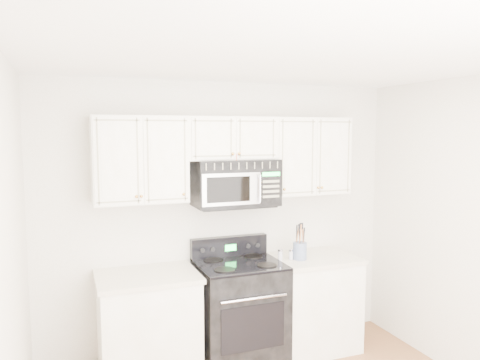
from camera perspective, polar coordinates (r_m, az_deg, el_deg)
name	(u,v)px	position (r m, az deg, el deg)	size (l,w,h in m)	color
room	(314,266)	(2.99, 9.01, -10.36)	(3.51, 3.51, 2.61)	brown
base_cabinet_left	(148,329)	(4.33, -11.12, -17.43)	(0.86, 0.65, 0.92)	beige
base_cabinet_right	(311,305)	(4.83, 8.60, -14.85)	(0.86, 0.65, 0.92)	beige
range	(239,310)	(4.50, -0.08, -15.59)	(0.77, 0.70, 1.12)	black
upper_cabinets	(229,153)	(4.33, -1.34, 3.25)	(2.44, 0.37, 0.75)	beige
microwave	(235,183)	(4.33, -0.56, -0.31)	(0.78, 0.44, 0.43)	black
utensil_crock	(300,250)	(4.54, 7.31, -8.44)	(0.13, 0.13, 0.35)	slate
shaker_salt	(280,255)	(4.49, 4.92, -9.07)	(0.05, 0.05, 0.11)	#B5B4C9
shaker_pepper	(291,254)	(4.53, 6.23, -9.00)	(0.04, 0.04, 0.10)	#B5B4C9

